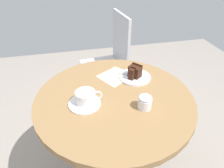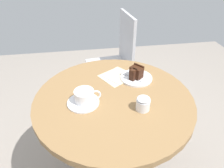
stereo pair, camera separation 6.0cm
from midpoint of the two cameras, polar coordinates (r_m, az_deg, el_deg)
name	(u,v)px [view 1 (the left image)]	position (r m, az deg, el deg)	size (l,w,h in m)	color
cafe_table	(114,112)	(1.15, -0.87, -8.06)	(0.85, 0.85, 0.73)	olive
saucer	(85,104)	(1.04, -9.48, -5.59)	(0.16, 0.16, 0.01)	white
coffee_cup	(86,97)	(1.02, -9.13, -3.66)	(0.14, 0.10, 0.06)	white
teaspoon	(92,106)	(1.01, -7.41, -6.21)	(0.04, 0.11, 0.00)	silver
cake_plate	(135,77)	(1.23, 5.13, 1.99)	(0.19, 0.19, 0.01)	white
cake_slice	(135,72)	(1.20, 5.04, 3.49)	(0.09, 0.09, 0.08)	#381E14
fork	(127,75)	(1.22, 3.03, 2.43)	(0.11, 0.13, 0.00)	silver
napkin	(116,76)	(1.24, -0.33, 2.30)	(0.24, 0.23, 0.00)	beige
cafe_chair	(112,57)	(1.87, -0.92, 7.84)	(0.42, 0.42, 0.94)	#BCBCC1
sugar_pot	(145,102)	(0.99, 7.68, -5.14)	(0.07, 0.07, 0.07)	white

